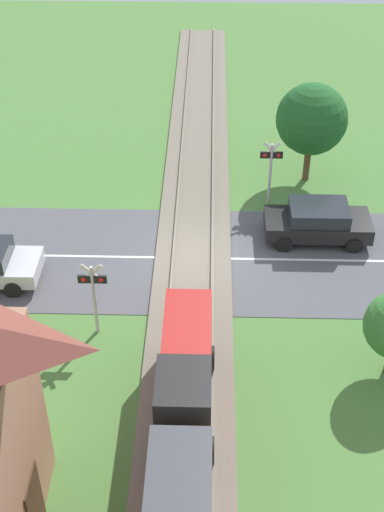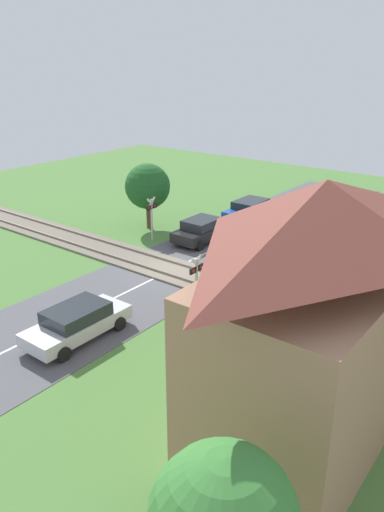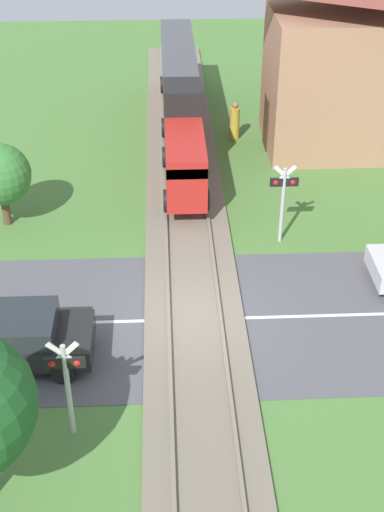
% 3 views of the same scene
% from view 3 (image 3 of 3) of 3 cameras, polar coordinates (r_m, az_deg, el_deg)
% --- Properties ---
extents(ground_plane, '(60.00, 60.00, 0.00)m').
position_cam_3_polar(ground_plane, '(20.09, 0.19, -5.14)').
color(ground_plane, '#4C7A38').
extents(road_surface, '(48.00, 6.40, 0.02)m').
position_cam_3_polar(road_surface, '(20.08, 0.19, -5.12)').
color(road_surface, '#515156').
rests_on(road_surface, ground_plane).
extents(track_bed, '(2.80, 48.00, 0.24)m').
position_cam_3_polar(track_bed, '(20.05, 0.19, -4.99)').
color(track_bed, '#756B5B').
rests_on(track_bed, ground_plane).
extents(train, '(1.58, 13.52, 3.18)m').
position_cam_3_polar(train, '(29.38, -0.94, 12.37)').
color(train, red).
rests_on(train, track_bed).
extents(car_near_crossing, '(3.99, 1.97, 1.46)m').
position_cam_3_polar(car_near_crossing, '(18.88, -14.02, -6.34)').
color(car_near_crossing, black).
rests_on(car_near_crossing, ground_plane).
extents(crossing_signal_west_approach, '(0.90, 0.18, 2.76)m').
position_cam_3_polar(crossing_signal_west_approach, '(16.04, -10.02, -9.42)').
color(crossing_signal_west_approach, '#B7B7B7').
rests_on(crossing_signal_west_approach, ground_plane).
extents(crossing_signal_east_approach, '(0.90, 0.18, 2.76)m').
position_cam_3_polar(crossing_signal_east_approach, '(22.72, 7.32, 5.02)').
color(crossing_signal_east_approach, '#B7B7B7').
rests_on(crossing_signal_east_approach, ground_plane).
extents(station_building, '(8.10, 4.60, 7.86)m').
position_cam_3_polar(station_building, '(29.31, 13.86, 15.44)').
color(station_building, '#AD7A5B').
rests_on(station_building, ground_plane).
extents(pedestrian_by_station, '(0.40, 0.40, 1.62)m').
position_cam_3_polar(pedestrian_by_station, '(30.23, 3.43, 10.63)').
color(pedestrian_by_station, gold).
rests_on(pedestrian_by_station, ground_plane).
extents(tree_roadside_hedge, '(2.04, 2.04, 2.88)m').
position_cam_3_polar(tree_roadside_hedge, '(24.30, -15.10, 6.28)').
color(tree_roadside_hedge, brown).
rests_on(tree_roadside_hedge, ground_plane).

